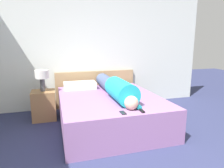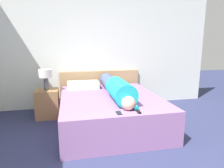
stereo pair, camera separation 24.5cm
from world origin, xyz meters
The scene contains 9 objects.
wall_back centered at (0.00, 3.24, 1.30)m, with size 5.36×0.06×2.60m.
bed centered at (0.09, 2.04, 0.26)m, with size 1.67×2.00×0.52m.
headboard centered at (0.09, 3.17, 0.40)m, with size 1.79×0.04×0.81m.
nightstand centered at (-1.03, 2.65, 0.28)m, with size 0.43×0.41×0.55m.
table_lamp centered at (-1.03, 2.65, 0.84)m, with size 0.25×0.25×0.40m.
person_lying centered at (0.19, 2.02, 0.67)m, with size 0.34×1.81×0.34m.
pillow_near_headboard centered at (-0.33, 2.78, 0.59)m, with size 0.63×0.34×0.13m.
tv_remote centered at (0.29, 1.17, 0.53)m, with size 0.04×0.15×0.02m.
cell_phone centered at (0.03, 1.17, 0.53)m, with size 0.06×0.13×0.01m.
Camera 1 is at (-0.83, -1.19, 1.43)m, focal length 32.00 mm.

